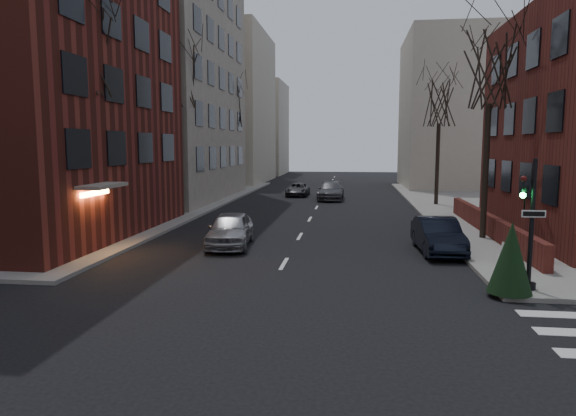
# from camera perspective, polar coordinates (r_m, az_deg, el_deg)

# --- Properties ---
(building_left_tan) EXTENTS (18.00, 18.00, 28.00)m
(building_left_tan) POSITION_cam_1_polar(r_m,az_deg,el_deg) (46.57, -18.84, 18.38)
(building_left_tan) COLOR #A29586
(building_left_tan) RESTS_ON ground
(low_wall_right) EXTENTS (0.35, 16.00, 1.00)m
(low_wall_right) POSITION_cam_1_polar(r_m,az_deg,el_deg) (27.31, 21.36, -1.67)
(low_wall_right) COLOR #582019
(low_wall_right) RESTS_ON sidewalk_far_right
(building_distant_la) EXTENTS (14.00, 16.00, 18.00)m
(building_distant_la) POSITION_cam_1_polar(r_m,az_deg,el_deg) (64.77, -8.73, 10.90)
(building_distant_la) COLOR #B8AF9B
(building_distant_la) RESTS_ON ground
(building_distant_ra) EXTENTS (14.00, 14.00, 16.00)m
(building_distant_ra) POSITION_cam_1_polar(r_m,az_deg,el_deg) (58.61, 19.73, 10.01)
(building_distant_ra) COLOR #B8AF9B
(building_distant_ra) RESTS_ON ground
(building_distant_lb) EXTENTS (10.00, 12.00, 14.00)m
(building_distant_lb) POSITION_cam_1_polar(r_m,az_deg,el_deg) (80.74, -3.98, 8.77)
(building_distant_lb) COLOR #B8AF9B
(building_distant_lb) RESTS_ON ground
(traffic_signal) EXTENTS (0.76, 0.44, 4.00)m
(traffic_signal) POSITION_cam_1_polar(r_m,az_deg,el_deg) (17.24, 25.21, -2.48)
(traffic_signal) COLOR black
(traffic_signal) RESTS_ON sidewalk_far_right
(tree_left_a) EXTENTS (4.18, 4.18, 10.26)m
(tree_left_a) POSITION_cam_1_polar(r_m,az_deg,el_deg) (24.36, -21.63, 15.80)
(tree_left_a) COLOR #2D231C
(tree_left_a) RESTS_ON sidewalk_far_left
(tree_left_b) EXTENTS (4.40, 4.40, 10.80)m
(tree_left_b) POSITION_cam_1_polar(r_m,az_deg,el_deg) (35.35, -12.01, 13.97)
(tree_left_b) COLOR #2D231C
(tree_left_b) RESTS_ON sidewalk_far_left
(tree_left_c) EXTENTS (3.96, 3.96, 9.72)m
(tree_left_c) POSITION_cam_1_polar(r_m,az_deg,el_deg) (48.66, -6.47, 11.10)
(tree_left_c) COLOR #2D231C
(tree_left_c) RESTS_ON sidewalk_far_left
(tree_right_a) EXTENTS (3.96, 3.96, 9.72)m
(tree_right_a) POSITION_cam_1_polar(r_m,az_deg,el_deg) (26.17, 21.56, 14.18)
(tree_right_a) COLOR #2D231C
(tree_right_a) RESTS_ON sidewalk_far_right
(tree_right_b) EXTENTS (3.74, 3.74, 9.18)m
(tree_right_b) POSITION_cam_1_polar(r_m,az_deg,el_deg) (39.79, 16.48, 11.13)
(tree_right_b) COLOR #2D231C
(tree_right_b) RESTS_ON sidewalk_far_right
(streetlamp_near) EXTENTS (0.36, 0.36, 6.28)m
(streetlamp_near) POSITION_cam_1_polar(r_m,az_deg,el_deg) (31.11, -13.16, 6.27)
(streetlamp_near) COLOR black
(streetlamp_near) RESTS_ON sidewalk_far_left
(streetlamp_far) EXTENTS (0.36, 0.36, 6.28)m
(streetlamp_far) POSITION_cam_1_polar(r_m,az_deg,el_deg) (50.35, -5.20, 6.66)
(streetlamp_far) COLOR black
(streetlamp_far) RESTS_ON sidewalk_far_left
(parked_sedan) EXTENTS (1.82, 4.59, 1.49)m
(parked_sedan) POSITION_cam_1_polar(r_m,az_deg,el_deg) (22.65, 16.30, -2.94)
(parked_sedan) COLOR black
(parked_sedan) RESTS_ON ground
(car_lane_silver) EXTENTS (2.23, 4.67, 1.54)m
(car_lane_silver) POSITION_cam_1_polar(r_m,az_deg,el_deg) (23.25, -6.43, -2.38)
(car_lane_silver) COLOR #99999E
(car_lane_silver) RESTS_ON ground
(car_lane_gray) EXTENTS (2.16, 5.15, 1.48)m
(car_lane_gray) POSITION_cam_1_polar(r_m,az_deg,el_deg) (42.85, 4.79, 1.92)
(car_lane_gray) COLOR #46464B
(car_lane_gray) RESTS_ON ground
(car_lane_far) EXTENTS (1.93, 4.13, 1.14)m
(car_lane_far) POSITION_cam_1_polar(r_m,az_deg,el_deg) (45.91, 1.09, 2.07)
(car_lane_far) COLOR #3F3F44
(car_lane_far) RESTS_ON ground
(sandwich_board) EXTENTS (0.39, 0.54, 0.86)m
(sandwich_board) POSITION_cam_1_polar(r_m,az_deg,el_deg) (20.46, 23.13, -4.75)
(sandwich_board) COLOR silver
(sandwich_board) RESTS_ON sidewalk_far_right
(evergreen_shrub) EXTENTS (1.65, 1.65, 2.16)m
(evergreen_shrub) POSITION_cam_1_polar(r_m,az_deg,el_deg) (16.71, 23.53, -5.05)
(evergreen_shrub) COLOR black
(evergreen_shrub) RESTS_ON sidewalk_far_right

